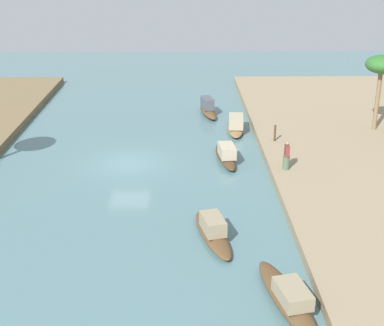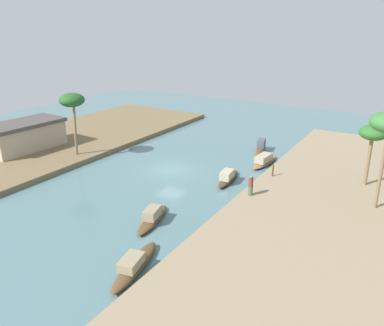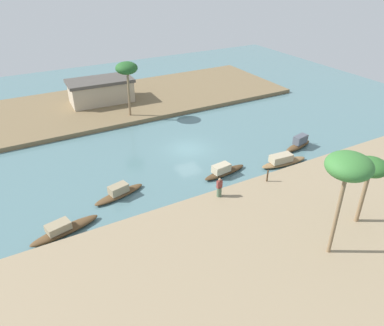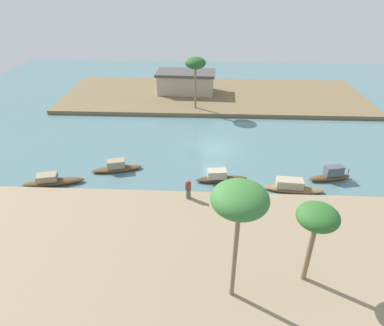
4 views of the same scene
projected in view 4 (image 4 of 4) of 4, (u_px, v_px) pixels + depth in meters
river_water at (215, 149)px, 34.70m from camera, size 76.25×76.25×0.00m
riverbank_left at (218, 269)px, 20.43m from camera, size 43.42×15.72×0.52m
riverbank_right at (213, 95)px, 48.71m from camera, size 43.42×15.72×0.52m
sampan_open_hull at (220, 177)px, 29.19m from camera, size 4.67×1.47×1.16m
sampan_midstream at (52, 181)px, 28.75m from camera, size 5.33×2.20×1.08m
sampan_downstream_large at (117, 167)px, 30.76m from camera, size 4.76×2.10×1.12m
sampan_near_left_bank at (292, 187)px, 27.92m from camera, size 5.06×1.60×1.12m
sampan_with_tall_canopy at (331, 175)px, 29.36m from camera, size 4.00×1.68×1.39m
person_on_near_bank at (188, 190)px, 26.04m from camera, size 0.45×0.40×1.72m
mooring_post at (250, 195)px, 25.82m from camera, size 0.14×0.14×1.11m
palm_tree_left_near at (240, 201)px, 15.34m from camera, size 2.77×2.77×7.35m
palm_tree_left_far at (317, 219)px, 17.28m from camera, size 2.26×2.26×5.27m
palm_tree_right_tall at (196, 64)px, 40.60m from camera, size 2.59×2.59×6.60m
riverside_building at (186, 82)px, 48.42m from camera, size 8.63×4.85×3.08m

